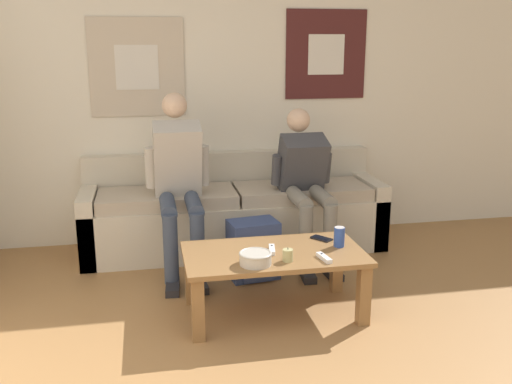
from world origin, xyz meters
TOP-DOWN VIEW (x-y plane):
  - wall_back at (0.00, 3.01)m, footprint 10.00×0.07m
  - couch at (0.19, 2.67)m, footprint 2.37×0.66m
  - coffee_table at (0.24, 1.46)m, footprint 1.08×0.59m
  - person_seated_adult at (-0.26, 2.35)m, footprint 0.47×0.88m
  - person_seated_teen at (0.68, 2.34)m, footprint 0.47×0.86m
  - backpack at (0.22, 2.03)m, footprint 0.37×0.30m
  - ceramic_bowl at (0.09, 1.28)m, footprint 0.19×0.19m
  - pillar_candle at (0.28, 1.29)m, footprint 0.06×0.06m
  - drink_can_blue at (0.65, 1.47)m, footprint 0.07×0.07m
  - game_controller_near_left at (0.49, 1.28)m, footprint 0.06×0.15m
  - game_controller_near_right at (0.23, 1.47)m, footprint 0.06×0.15m
  - cell_phone at (0.59, 1.62)m, footprint 0.13×0.15m

SIDE VIEW (x-z plane):
  - backpack at x=0.22m, z-range -0.01..0.40m
  - couch at x=0.19m, z-range -0.09..0.65m
  - coffee_table at x=0.24m, z-range 0.13..0.53m
  - cell_phone at x=0.59m, z-range 0.40..0.41m
  - game_controller_near_left at x=0.49m, z-range 0.40..0.43m
  - game_controller_near_right at x=0.23m, z-range 0.40..0.43m
  - pillar_candle at x=0.28m, z-range 0.39..0.48m
  - ceramic_bowl at x=0.09m, z-range 0.40..0.48m
  - drink_can_blue at x=0.65m, z-range 0.40..0.52m
  - person_seated_teen at x=0.68m, z-range 0.06..1.18m
  - person_seated_adult at x=-0.26m, z-range 0.05..1.32m
  - wall_back at x=0.00m, z-range 0.00..2.55m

